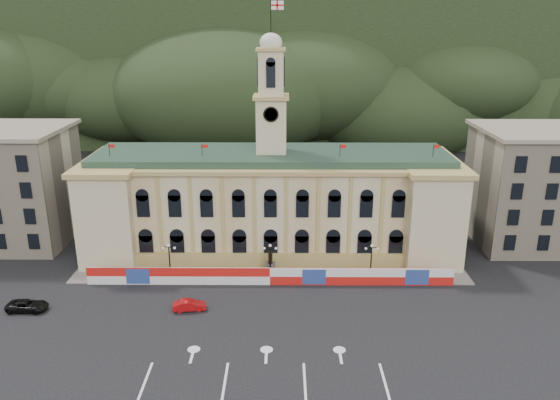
{
  "coord_description": "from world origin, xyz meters",
  "views": [
    {
      "loc": [
        1.83,
        -52.21,
        34.36
      ],
      "look_at": [
        1.36,
        18.0,
        11.23
      ],
      "focal_mm": 35.0,
      "sensor_mm": 36.0,
      "label": 1
    }
  ],
  "objects_px": {
    "statue": "(270,267)",
    "lamp_center": "(270,258)",
    "black_suv": "(27,306)",
    "red_sedan": "(189,305)"
  },
  "relations": [
    {
      "from": "statue",
      "to": "red_sedan",
      "type": "height_order",
      "value": "statue"
    },
    {
      "from": "red_sedan",
      "to": "black_suv",
      "type": "distance_m",
      "value": 20.13
    },
    {
      "from": "statue",
      "to": "red_sedan",
      "type": "xyz_separation_m",
      "value": [
        -9.87,
        -9.97,
        -0.51
      ]
    },
    {
      "from": "lamp_center",
      "to": "black_suv",
      "type": "height_order",
      "value": "lamp_center"
    },
    {
      "from": "statue",
      "to": "black_suv",
      "type": "relative_size",
      "value": 0.74
    },
    {
      "from": "red_sedan",
      "to": "statue",
      "type": "bearing_deg",
      "value": -52.83
    },
    {
      "from": "statue",
      "to": "lamp_center",
      "type": "relative_size",
      "value": 0.72
    },
    {
      "from": "statue",
      "to": "black_suv",
      "type": "height_order",
      "value": "statue"
    },
    {
      "from": "statue",
      "to": "black_suv",
      "type": "distance_m",
      "value": 31.7
    },
    {
      "from": "statue",
      "to": "lamp_center",
      "type": "xyz_separation_m",
      "value": [
        0.0,
        -1.0,
        1.89
      ]
    }
  ]
}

